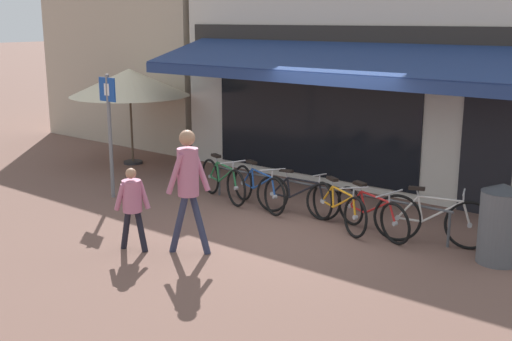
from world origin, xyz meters
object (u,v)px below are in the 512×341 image
bicycle_black (297,196)px  parking_sign (109,123)px  bicycle_green (223,180)px  bicycle_orange (338,207)px  bicycle_blue (258,188)px  pedestrian_child (132,201)px  pedestrian_adult (188,177)px  litter_bin (500,223)px  bicycle_red (371,212)px  bicycle_silver (433,220)px  cafe_parasol (129,82)px

bicycle_black → parking_sign: size_ratio=0.70×
bicycle_green → bicycle_orange: 2.57m
bicycle_blue → bicycle_orange: bicycle_blue is taller
parking_sign → pedestrian_child: bearing=-32.9°
pedestrian_adult → litter_bin: pedestrian_adult is taller
pedestrian_adult → pedestrian_child: pedestrian_adult is taller
bicycle_red → bicycle_silver: 0.97m
bicycle_red → bicycle_silver: bicycle_silver is taller
bicycle_orange → cafe_parasol: cafe_parasol is taller
bicycle_green → pedestrian_adult: 2.94m
bicycle_green → bicycle_red: 3.15m
bicycle_blue → pedestrian_child: bearing=-70.5°
bicycle_black → bicycle_silver: size_ratio=0.95×
pedestrian_child → parking_sign: size_ratio=0.54×
pedestrian_child → bicycle_orange: bearing=-114.2°
bicycle_red → pedestrian_child: bearing=-108.8°
bicycle_orange → cafe_parasol: (-6.29, 1.02, 1.55)m
bicycle_red → parking_sign: (-4.90, -1.19, 1.08)m
pedestrian_adult → cafe_parasol: 6.26m
bicycle_blue → pedestrian_adult: bearing=-54.1°
cafe_parasol → bicycle_blue: bearing=-11.7°
pedestrian_adult → parking_sign: parking_sign is taller
bicycle_black → parking_sign: parking_sign is taller
bicycle_red → bicycle_silver: size_ratio=0.96×
litter_bin → bicycle_red: bearing=-178.8°
bicycle_black → pedestrian_child: pedestrian_child is taller
bicycle_blue → pedestrian_adult: (0.67, -2.42, 0.77)m
pedestrian_child → cafe_parasol: cafe_parasol is taller
bicycle_green → bicycle_orange: bearing=18.6°
bicycle_orange → parking_sign: parking_sign is taller
bicycle_black → litter_bin: bearing=-9.1°
bicycle_green → bicycle_silver: bearing=21.9°
pedestrian_adult → parking_sign: bearing=-30.5°
bicycle_green → bicycle_orange: bicycle_green is taller
bicycle_orange → pedestrian_child: (-1.78, -2.78, 0.40)m
bicycle_blue → cafe_parasol: size_ratio=0.62×
bicycle_blue → litter_bin: 4.29m
bicycle_green → parking_sign: bearing=-125.6°
bicycle_silver → pedestrian_adult: size_ratio=0.94×
bicycle_black → bicycle_green: bearing=174.2°
bicycle_blue → litter_bin: (4.29, 0.01, 0.21)m
bicycle_orange → bicycle_red: bearing=32.3°
bicycle_orange → parking_sign: 4.60m
pedestrian_child → pedestrian_adult: bearing=-140.1°
bicycle_orange → pedestrian_adult: (-1.06, -2.34, 0.78)m
bicycle_orange → parking_sign: bearing=-138.2°
litter_bin → bicycle_black: bearing=179.3°
bicycle_green → pedestrian_adult: (1.51, -2.40, 0.76)m
bicycle_orange → pedestrian_child: bearing=-95.6°
pedestrian_adult → litter_bin: (3.62, 2.44, -0.56)m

